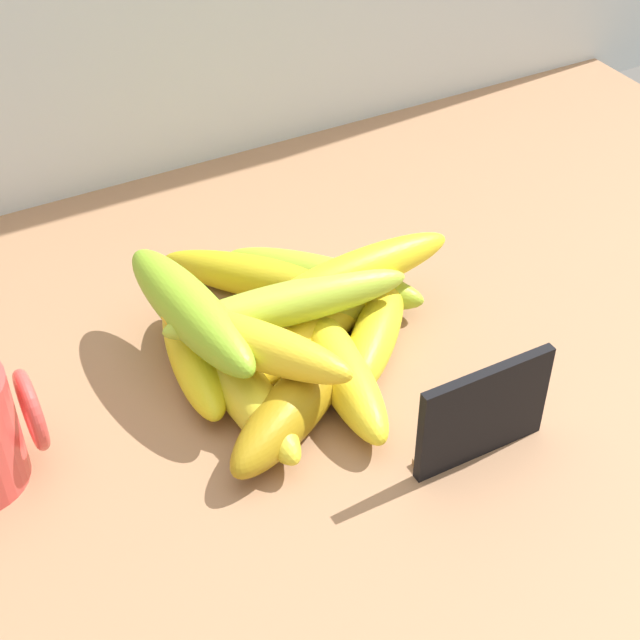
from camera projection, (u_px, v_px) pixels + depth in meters
The scene contains 15 objects.
counter_top at pixel (382, 386), 80.43cm from camera, with size 110.00×76.00×3.00cm, color #9A6F4E.
chalkboard_sign at pixel (482, 416), 70.31cm from camera, with size 11.00×1.80×8.40cm.
banana_0 at pixel (323, 278), 86.04cm from camera, with size 18.67×3.94×3.94cm, color #9FBE2B.
banana_1 at pixel (340, 368), 76.90cm from camera, with size 16.73×4.10×4.10cm, color yellow.
banana_2 at pixel (194, 353), 78.31cm from camera, with size 15.72×4.05×4.05cm, color yellow.
banana_3 at pixel (293, 407), 73.36cm from camera, with size 15.88×4.39×4.39cm, color #A48015.
banana_4 at pixel (347, 305), 83.00cm from camera, with size 15.76×4.13×4.13cm, color gold.
banana_5 at pixel (375, 335), 80.23cm from camera, with size 15.11×3.71×3.71cm, color yellow.
banana_6 at pixel (261, 278), 86.21cm from camera, with size 18.90×3.77×3.77cm, color gold.
banana_7 at pixel (308, 337), 79.92cm from camera, with size 16.61×3.89×3.89cm, color yellow.
banana_8 at pixel (240, 385), 75.44cm from camera, with size 18.58×4.06×4.06cm, color yellow.
banana_9 at pixel (359, 271), 80.33cm from camera, with size 17.93×3.52×3.52cm, color yellow.
banana_10 at pixel (288, 304), 77.36cm from camera, with size 20.53×3.57×3.57cm, color #A2C135.
banana_11 at pixel (190, 310), 75.91cm from camera, with size 18.16×4.35×4.35cm, color #87B928.
banana_12 at pixel (253, 344), 73.26cm from camera, with size 16.63×3.75×3.75cm, color yellow.
Camera 1 is at (-32.21, -48.78, 57.26)cm, focal length 54.48 mm.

